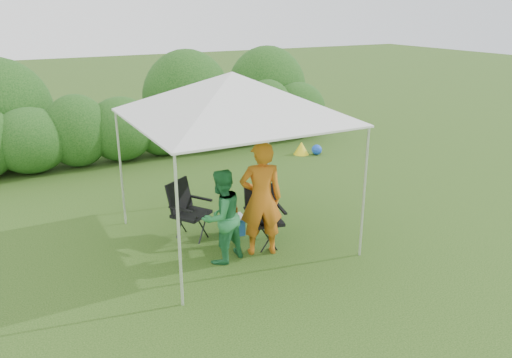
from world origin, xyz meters
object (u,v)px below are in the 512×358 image
chair_left (186,206)px  man (261,199)px  cooler (232,225)px  woman (222,216)px  chair_right (263,212)px  canopy (232,95)px

chair_left → man: bearing=-86.3°
man → cooler: (-0.12, 0.82, -0.76)m
man → chair_left: bearing=-34.3°
woman → man: bearing=156.4°
chair_right → woman: 0.91m
chair_right → chair_left: bearing=153.5°
chair_right → cooler: chair_right is taller
canopy → chair_right: (0.35, -0.38, -1.90)m
chair_right → man: (-0.20, -0.28, 0.37)m
chair_right → cooler: size_ratio=2.27×
cooler → chair_right: bearing=-52.9°
cooler → woman: bearing=-118.6°
chair_left → man: size_ratio=0.54×
chair_right → man: man is taller
chair_right → cooler: (-0.32, 0.54, -0.39)m
chair_left → canopy: bearing=-66.2°
canopy → cooler: bearing=78.8°
canopy → chair_right: 1.97m
canopy → chair_left: 2.06m
chair_left → woman: size_ratio=0.67×
canopy → cooler: (0.03, 0.16, -2.29)m
canopy → cooler: 2.30m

